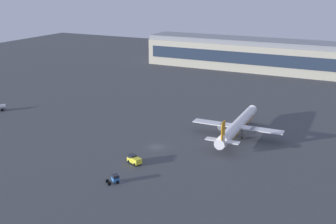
{
  "coord_description": "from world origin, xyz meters",
  "views": [
    {
      "loc": [
        54.85,
        -102.69,
        46.96
      ],
      "look_at": [
        -6.6,
        20.81,
        4.0
      ],
      "focal_mm": 45.8,
      "sensor_mm": 36.0,
      "label": 1
    }
  ],
  "objects": [
    {
      "name": "ground_plane",
      "position": [
        0.0,
        0.0,
        0.0
      ],
      "size": [
        416.0,
        416.0,
        0.0
      ],
      "primitive_type": "plane",
      "color": "#424449"
    },
    {
      "name": "terminal_building",
      "position": [
        8.67,
        122.73,
        8.09
      ],
      "size": [
        145.86,
        22.4,
        16.4
      ],
      "color": "#B2AD99",
      "rests_on": "ground"
    },
    {
      "name": "airplane_mid_apron",
      "position": [
        18.36,
        19.0,
        3.54
      ],
      "size": [
        28.39,
        36.52,
        9.38
      ],
      "rotation": [
        0.0,
        0.0,
        0.03
      ],
      "color": "white",
      "rests_on": "ground"
    },
    {
      "name": "baggage_tractor",
      "position": [
        0.25,
        -13.06,
        1.18
      ],
      "size": [
        4.58,
        3.45,
        2.25
      ],
      "rotation": [
        0.0,
        0.0,
        1.16
      ],
      "color": "yellow",
      "rests_on": "ground"
    },
    {
      "name": "pushback_tug",
      "position": [
        1.76,
        -24.7,
        1.07
      ],
      "size": [
        3.29,
        3.54,
        2.05
      ],
      "rotation": [
        0.0,
        0.0,
        5.64
      ],
      "color": "#3372BF",
      "rests_on": "ground"
    }
  ]
}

